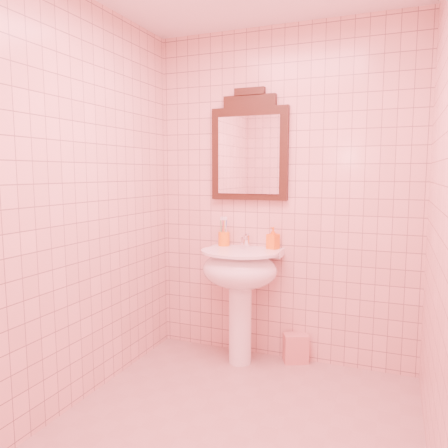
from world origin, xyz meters
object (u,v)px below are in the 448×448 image
at_px(mirror, 249,149).
at_px(toothbrush_cup, 224,239).
at_px(towel, 296,348).
at_px(soap_dispenser, 273,238).
at_px(pedestal_sink, 240,277).

xyz_separation_m(mirror, toothbrush_cup, (-0.19, -0.05, -0.69)).
bearing_deg(toothbrush_cup, towel, 1.67).
distance_m(mirror, soap_dispenser, 0.70).
bearing_deg(toothbrush_cup, mirror, 14.71).
xyz_separation_m(pedestal_sink, towel, (0.39, 0.17, -0.55)).
bearing_deg(mirror, towel, -4.73).
height_order(pedestal_sink, towel, pedestal_sink).
xyz_separation_m(toothbrush_cup, towel, (0.58, 0.02, -0.81)).
bearing_deg(towel, pedestal_sink, -156.70).
distance_m(pedestal_sink, mirror, 0.97).
distance_m(mirror, towel, 1.55).
relative_size(toothbrush_cup, towel, 0.94).
height_order(mirror, soap_dispenser, mirror).
relative_size(pedestal_sink, soap_dispenser, 5.16).
bearing_deg(towel, mirror, 175.27).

